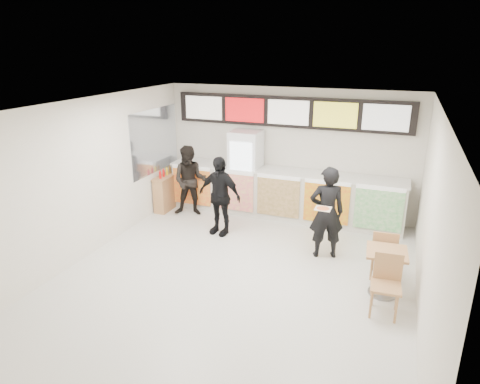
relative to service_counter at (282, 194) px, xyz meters
The scene contains 15 objects.
floor 3.15m from the service_counter, 90.00° to the right, with size 7.00×7.00×0.00m, color beige.
ceiling 3.93m from the service_counter, 90.00° to the right, with size 7.00×7.00×0.00m, color white.
wall_back 1.01m from the service_counter, 90.00° to the left, with size 6.00×6.00×0.00m, color silver.
wall_left 4.41m from the service_counter, 134.13° to the right, with size 7.00×7.00×0.00m, color silver.
wall_right 4.41m from the service_counter, 45.87° to the right, with size 7.00×7.00×0.00m, color silver.
service_counter is the anchor object (origin of this frame).
menu_board 1.90m from the service_counter, 90.00° to the left, with size 5.50×0.14×0.70m.
drinks_fridge 1.03m from the service_counter, behind, with size 0.70×0.67×2.00m.
mirror_panel 3.28m from the service_counter, 167.87° to the right, with size 0.01×2.00×1.50m, color #B2B7BF.
customer_main 2.15m from the service_counter, 51.66° to the right, with size 0.66×0.43×1.81m, color black.
customer_left 2.21m from the service_counter, 162.95° to the right, with size 0.82×0.64×1.69m, color black.
customer_mid 1.75m from the service_counter, 125.91° to the right, with size 1.01×0.42×1.72m, color black.
pizza_slice 2.56m from the service_counter, 58.09° to the right, with size 0.36×0.36×0.02m.
cafe_table 3.64m from the service_counter, 47.32° to the right, with size 0.68×1.63×0.94m.
condiment_ledge 2.88m from the service_counter, 168.40° to the right, with size 0.31×0.78×1.04m.
Camera 1 is at (2.47, -6.16, 3.90)m, focal length 32.00 mm.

